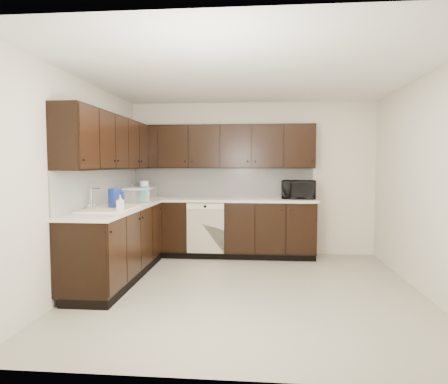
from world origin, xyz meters
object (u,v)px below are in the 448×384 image
Objects in this scene: storage_bin at (132,195)px; blue_pitcher at (115,199)px; sink at (109,215)px; microwave at (299,190)px; toaster_oven at (145,191)px.

blue_pitcher is (0.06, -0.85, 0.03)m from storage_bin.
sink is at bearing -84.35° from blue_pitcher.
storage_bin is at bearing 116.74° from blue_pitcher.
microwave is at bearing 17.39° from storage_bin.
toaster_oven is at bearing 93.45° from storage_bin.
toaster_oven is (-2.50, 0.03, -0.04)m from microwave.
storage_bin is (0.05, -0.80, -0.01)m from toaster_oven.
blue_pitcher is at bearing -138.44° from microwave.
toaster_oven is 0.80m from storage_bin.
sink is 3.00m from microwave.
microwave is 2.50m from toaster_oven.
toaster_oven is at bearing 92.23° from sink.
toaster_oven is 1.65m from blue_pitcher.
blue_pitcher is at bearing -71.90° from toaster_oven.
storage_bin is at bearing -155.12° from microwave.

